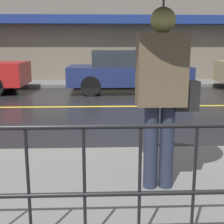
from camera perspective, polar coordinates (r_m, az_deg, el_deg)
ground_plane at (r=8.21m, az=-1.70°, el=1.00°), size 80.00×80.00×0.00m
sidewalk_near at (r=3.47m, az=-0.69°, el=-14.14°), size 28.00×2.53×0.12m
sidewalk_far at (r=12.71m, az=-1.95°, el=5.25°), size 28.00×1.73×0.12m
lane_marking at (r=8.21m, az=-1.70°, el=1.03°), size 25.20×0.12×0.01m
building_storefront at (r=13.72m, az=-2.09°, el=19.59°), size 28.00×0.85×6.81m
railing_foreground at (r=2.27m, az=0.02°, el=-10.63°), size 12.00×0.04×0.94m
pedestrian at (r=3.14m, az=9.46°, el=18.16°), size 1.17×1.17×2.27m
car_navy at (r=10.74m, az=2.76°, el=7.53°), size 4.08×1.91×1.41m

